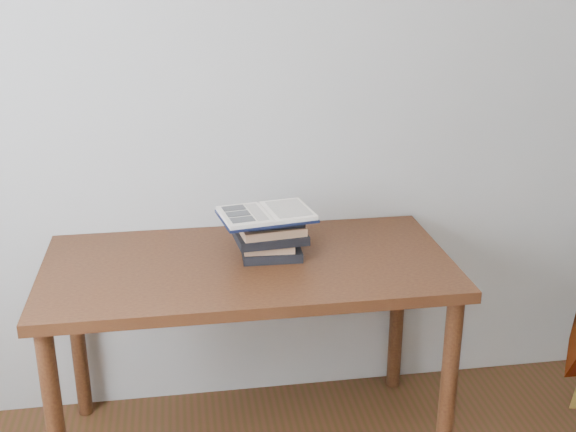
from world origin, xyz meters
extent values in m
cube|color=#B1B0A7|center=(0.00, 1.75, 1.30)|extent=(3.50, 0.04, 2.60)
cube|color=#4E2C13|center=(0.11, 1.38, 0.76)|extent=(1.46, 0.73, 0.04)
cylinder|color=#4E2C13|center=(-0.56, 1.08, 0.37)|extent=(0.06, 0.06, 0.74)
cylinder|color=#4E2C13|center=(0.78, 1.08, 0.37)|extent=(0.06, 0.06, 0.74)
cylinder|color=#4E2C13|center=(-0.56, 1.68, 0.37)|extent=(0.06, 0.06, 0.74)
cylinder|color=#4E2C13|center=(0.78, 1.68, 0.37)|extent=(0.06, 0.06, 0.74)
cube|color=black|center=(0.20, 1.41, 0.80)|extent=(0.22, 0.16, 0.03)
cube|color=#9E7951|center=(0.18, 1.42, 0.83)|extent=(0.19, 0.16, 0.03)
cube|color=black|center=(0.19, 1.42, 0.86)|extent=(0.27, 0.20, 0.03)
cube|color=#9E7951|center=(0.20, 1.41, 0.89)|extent=(0.24, 0.17, 0.03)
cube|color=black|center=(0.21, 1.43, 0.92)|extent=(0.21, 0.15, 0.03)
cube|color=black|center=(0.18, 1.42, 0.94)|extent=(0.36, 0.28, 0.01)
cube|color=silver|center=(0.10, 1.41, 0.95)|extent=(0.19, 0.24, 0.01)
cube|color=silver|center=(0.26, 1.44, 0.95)|extent=(0.19, 0.24, 0.01)
cylinder|color=silver|center=(0.18, 1.42, 0.95)|extent=(0.05, 0.21, 0.01)
cube|color=black|center=(0.07, 1.47, 0.96)|extent=(0.09, 0.06, 0.00)
cube|color=black|center=(0.08, 1.41, 0.96)|extent=(0.09, 0.06, 0.00)
cube|color=black|center=(0.09, 1.35, 0.96)|extent=(0.09, 0.06, 0.00)
cube|color=silver|center=(0.15, 1.42, 0.96)|extent=(0.07, 0.18, 0.00)
cube|color=silver|center=(0.26, 1.44, 0.96)|extent=(0.15, 0.20, 0.00)
camera|label=1|loc=(-0.12, -0.98, 1.84)|focal=45.00mm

